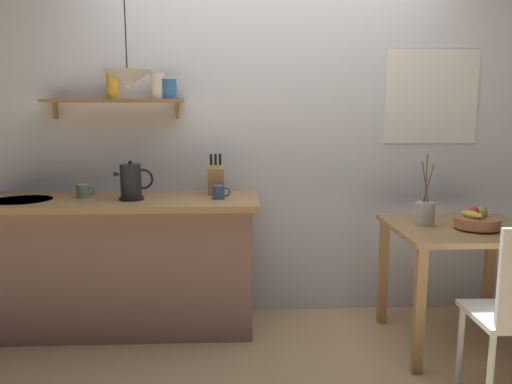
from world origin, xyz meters
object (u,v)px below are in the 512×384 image
at_px(fruit_bowl, 477,221).
at_px(electric_kettle, 132,182).
at_px(knife_block, 216,179).
at_px(coffee_mug_spare, 219,192).
at_px(dining_table, 461,247).
at_px(pendant_lamp, 127,79).
at_px(twig_vase, 425,213).
at_px(coffee_mug_by_sink, 83,191).

relative_size(fruit_bowl, electric_kettle, 1.05).
xyz_separation_m(knife_block, coffee_mug_spare, (0.03, -0.18, -0.06)).
relative_size(dining_table, electric_kettle, 3.33).
distance_m(knife_block, coffee_mug_spare, 0.19).
distance_m(dining_table, coffee_mug_spare, 1.56).
distance_m(electric_kettle, pendant_lamp, 0.65).
bearing_deg(dining_table, coffee_mug_spare, 169.68).
relative_size(electric_kettle, knife_block, 0.90).
height_order(fruit_bowl, electric_kettle, electric_kettle).
bearing_deg(coffee_mug_spare, twig_vase, -9.83).
xyz_separation_m(coffee_mug_spare, pendant_lamp, (-0.54, -0.10, 0.71)).
distance_m(dining_table, pendant_lamp, 2.29).
height_order(dining_table, twig_vase, twig_vase).
height_order(coffee_mug_by_sink, coffee_mug_spare, same).
distance_m(dining_table, coffee_mug_by_sink, 2.45).
height_order(twig_vase, knife_block, twig_vase).
height_order(fruit_bowl, knife_block, knife_block).
distance_m(fruit_bowl, knife_block, 1.68).
bearing_deg(pendant_lamp, twig_vase, -3.74).
bearing_deg(pendant_lamp, fruit_bowl, -6.47).
bearing_deg(pendant_lamp, electric_kettle, 101.51).
distance_m(electric_kettle, coffee_mug_spare, 0.57).
relative_size(coffee_mug_by_sink, coffee_mug_spare, 1.03).
relative_size(twig_vase, coffee_mug_spare, 3.71).
bearing_deg(electric_kettle, fruit_bowl, -8.94).
xyz_separation_m(dining_table, twig_vase, (-0.22, 0.05, 0.21)).
height_order(dining_table, knife_block, knife_block).
relative_size(electric_kettle, pendant_lamp, 0.47).
bearing_deg(twig_vase, pendant_lamp, 176.26).
distance_m(fruit_bowl, coffee_mug_spare, 1.60).
xyz_separation_m(knife_block, pendant_lamp, (-0.52, -0.28, 0.65)).
bearing_deg(coffee_mug_by_sink, twig_vase, -8.15).
bearing_deg(fruit_bowl, coffee_mug_by_sink, 170.04).
xyz_separation_m(electric_kettle, coffee_mug_spare, (0.56, 0.01, -0.07)).
relative_size(electric_kettle, coffee_mug_by_sink, 2.07).
bearing_deg(coffee_mug_spare, fruit_bowl, -12.36).
bearing_deg(fruit_bowl, twig_vase, 156.57).
bearing_deg(coffee_mug_by_sink, fruit_bowl, -9.96).
xyz_separation_m(fruit_bowl, knife_block, (-1.58, 0.52, 0.19)).
bearing_deg(dining_table, coffee_mug_by_sink, 171.39).
height_order(knife_block, coffee_mug_by_sink, knife_block).
height_order(fruit_bowl, coffee_mug_by_sink, coffee_mug_by_sink).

